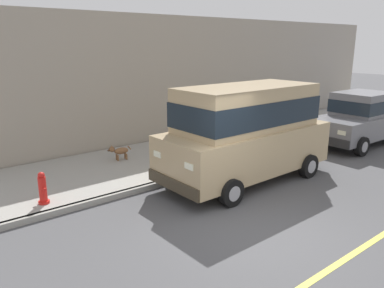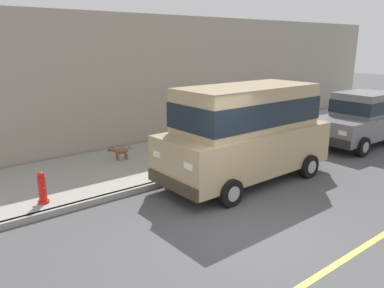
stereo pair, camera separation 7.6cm
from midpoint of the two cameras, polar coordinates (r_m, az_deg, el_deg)
The scene contains 9 objects.
ground_plane at distance 7.62m, azimuth 9.15°, elevation -13.05°, with size 80.00×80.00×0.00m, color #4C4C4F.
curb at distance 9.81m, azimuth -4.85°, elevation -5.90°, with size 0.16×64.00×0.14m, color gray.
sidewalk at distance 11.27m, azimuth -10.00°, elevation -3.28°, with size 3.60×64.00×0.14m, color #99968E.
lane_centre_line at distance 6.81m, azimuth 19.61°, elevation -17.42°, with size 0.12×57.60×0.01m, color #E0D64C.
car_tan_van at distance 9.91m, azimuth 8.02°, elevation 2.23°, with size 2.18×4.92×2.52m.
car_grey_hatchback at distance 14.73m, azimuth 23.71°, elevation 3.62°, with size 2.00×3.83×1.88m.
dog_brown at distance 11.55m, azimuth -11.11°, elevation -1.02°, with size 0.25×0.75×0.49m.
fire_hydrant at distance 8.94m, azimuth -21.82°, elevation -6.30°, with size 0.34×0.24×0.72m.
building_facade at distance 15.77m, azimuth 4.05°, elevation 10.21°, with size 0.50×20.00×4.51m, color #9E9384.
Camera 1 is at (4.41, -5.11, 3.56)m, focal length 35.38 mm.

